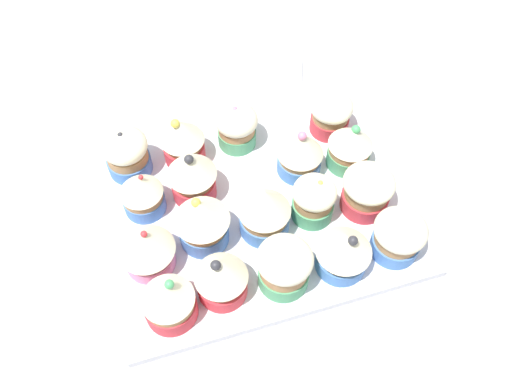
% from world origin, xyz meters
% --- Properties ---
extents(ground_plane, '(1.80, 1.80, 0.03)m').
position_xyz_m(ground_plane, '(0.00, 0.00, -0.01)').
color(ground_plane, '#9E9EA3').
extents(baking_tray, '(0.31, 0.38, 0.01)m').
position_xyz_m(baking_tray, '(0.00, 0.00, 0.01)').
color(baking_tray, silver).
rests_on(baking_tray, ground_plane).
extents(cupcake_0, '(0.06, 0.06, 0.06)m').
position_xyz_m(cupcake_0, '(-0.11, -0.14, 0.04)').
color(cupcake_0, '#477AC6').
rests_on(cupcake_0, baking_tray).
extents(cupcake_1, '(0.06, 0.06, 0.07)m').
position_xyz_m(cupcake_1, '(-0.04, -0.13, 0.05)').
color(cupcake_1, '#D1333D').
rests_on(cupcake_1, baking_tray).
extents(cupcake_2, '(0.06, 0.06, 0.07)m').
position_xyz_m(cupcake_2, '(0.03, -0.14, 0.05)').
color(cupcake_2, '#4C9E6B').
rests_on(cupcake_2, baking_tray).
extents(cupcake_3, '(0.06, 0.06, 0.06)m').
position_xyz_m(cupcake_3, '(0.10, -0.14, 0.04)').
color(cupcake_3, '#D1333D').
rests_on(cupcake_3, baking_tray).
extents(cupcake_4, '(0.07, 0.07, 0.07)m').
position_xyz_m(cupcake_4, '(-0.11, -0.07, 0.05)').
color(cupcake_4, '#477AC6').
rests_on(cupcake_4, baking_tray).
extents(cupcake_5, '(0.05, 0.05, 0.07)m').
position_xyz_m(cupcake_5, '(-0.03, -0.06, 0.05)').
color(cupcake_5, '#4C9E6B').
rests_on(cupcake_5, baking_tray).
extents(cupcake_6, '(0.06, 0.06, 0.08)m').
position_xyz_m(cupcake_6, '(0.04, -0.07, 0.05)').
color(cupcake_6, '#477AC6').
rests_on(cupcake_6, baking_tray).
extents(cupcake_7, '(0.06, 0.06, 0.07)m').
position_xyz_m(cupcake_7, '(-0.11, 0.00, 0.05)').
color(cupcake_7, '#4C9E6B').
rests_on(cupcake_7, baking_tray).
extents(cupcake_8, '(0.06, 0.06, 0.08)m').
position_xyz_m(cupcake_8, '(-0.04, 0.00, 0.05)').
color(cupcake_8, '#477AC6').
rests_on(cupcake_8, baking_tray).
extents(cupcake_9, '(0.06, 0.06, 0.07)m').
position_xyz_m(cupcake_9, '(0.11, -0.01, 0.04)').
color(cupcake_9, '#4C9E6B').
rests_on(cupcake_9, baking_tray).
extents(cupcake_10, '(0.06, 0.06, 0.08)m').
position_xyz_m(cupcake_10, '(-0.10, 0.07, 0.05)').
color(cupcake_10, '#D1333D').
rests_on(cupcake_10, baking_tray).
extents(cupcake_11, '(0.07, 0.07, 0.08)m').
position_xyz_m(cupcake_11, '(-0.03, 0.07, 0.05)').
color(cupcake_11, '#477AC6').
rests_on(cupcake_11, baking_tray).
extents(cupcake_12, '(0.06, 0.06, 0.08)m').
position_xyz_m(cupcake_12, '(0.04, 0.07, 0.05)').
color(cupcake_12, '#D1333D').
rests_on(cupcake_12, baking_tray).
extents(cupcake_13, '(0.06, 0.06, 0.08)m').
position_xyz_m(cupcake_13, '(0.10, 0.07, 0.05)').
color(cupcake_13, '#D1333D').
rests_on(cupcake_13, baking_tray).
extents(cupcake_14, '(0.06, 0.06, 0.07)m').
position_xyz_m(cupcake_14, '(-0.11, 0.13, 0.05)').
color(cupcake_14, '#D1333D').
rests_on(cupcake_14, baking_tray).
extents(cupcake_15, '(0.07, 0.07, 0.07)m').
position_xyz_m(cupcake_15, '(-0.04, 0.14, 0.05)').
color(cupcake_15, pink).
rests_on(cupcake_15, baking_tray).
extents(cupcake_16, '(0.05, 0.05, 0.07)m').
position_xyz_m(cupcake_16, '(0.04, 0.14, 0.04)').
color(cupcake_16, '#477AC6').
rests_on(cupcake_16, baking_tray).
extents(cupcake_17, '(0.06, 0.06, 0.07)m').
position_xyz_m(cupcake_17, '(0.11, 0.14, 0.05)').
color(cupcake_17, '#477AC6').
rests_on(cupcake_17, baking_tray).
extents(napkin, '(0.19, 0.17, 0.01)m').
position_xyz_m(napkin, '(0.25, -0.09, 0.00)').
color(napkin, white).
rests_on(napkin, ground_plane).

